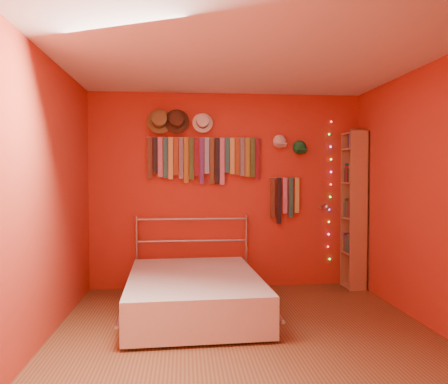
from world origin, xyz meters
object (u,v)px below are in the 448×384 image
object	(u,v)px
bookshelf	(357,209)
bed	(194,292)
reading_lamp	(326,207)
tie_rack	(204,157)

from	to	relation	value
bookshelf	bed	world-z (taller)	bookshelf
reading_lamp	tie_rack	bearing A→B (deg)	173.20
tie_rack	bookshelf	xyz separation A→B (m)	(1.95, -0.16, -0.66)
reading_lamp	bed	distance (m)	2.06
tie_rack	bookshelf	size ratio (longest dim) A/B	0.72
tie_rack	bed	bearing A→B (deg)	-98.73
bed	reading_lamp	bearing A→B (deg)	23.98
bookshelf	bed	size ratio (longest dim) A/B	1.01
reading_lamp	bookshelf	distance (m)	0.42
tie_rack	reading_lamp	xyz separation A→B (m)	(1.53, -0.18, -0.63)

